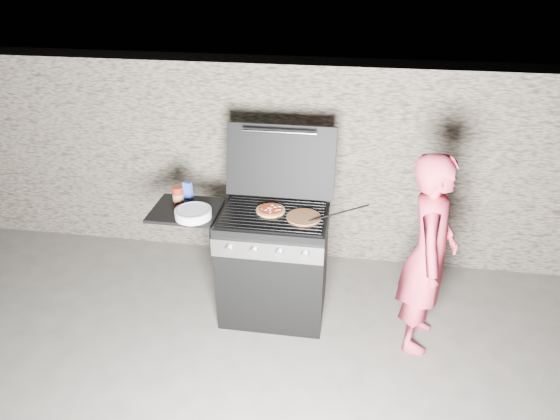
# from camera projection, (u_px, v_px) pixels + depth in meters

# --- Properties ---
(ground) EXTENTS (50.00, 50.00, 0.00)m
(ground) POSITION_uv_depth(u_px,v_px,m) (274.00, 311.00, 4.10)
(ground) COLOR #54514D
(stone_wall) EXTENTS (8.00, 0.35, 1.80)m
(stone_wall) POSITION_uv_depth(u_px,v_px,m) (292.00, 160.00, 4.58)
(stone_wall) COLOR gray
(stone_wall) RESTS_ON ground
(gas_grill) EXTENTS (1.34, 0.79, 0.91)m
(gas_grill) POSITION_uv_depth(u_px,v_px,m) (242.00, 262.00, 3.91)
(gas_grill) COLOR black
(gas_grill) RESTS_ON ground
(pizza_topped) EXTENTS (0.22, 0.22, 0.02)m
(pizza_topped) POSITION_uv_depth(u_px,v_px,m) (271.00, 210.00, 3.69)
(pizza_topped) COLOR #DE8341
(pizza_topped) RESTS_ON gas_grill
(pizza_plain) EXTENTS (0.27, 0.27, 0.01)m
(pizza_plain) POSITION_uv_depth(u_px,v_px,m) (304.00, 217.00, 3.61)
(pizza_plain) COLOR #BD7C4A
(pizza_plain) RESTS_ON gas_grill
(sauce_jar) EXTENTS (0.09, 0.09, 0.13)m
(sauce_jar) POSITION_uv_depth(u_px,v_px,m) (178.00, 195.00, 3.82)
(sauce_jar) COLOR maroon
(sauce_jar) RESTS_ON gas_grill
(blue_carton) EXTENTS (0.07, 0.05, 0.14)m
(blue_carton) POSITION_uv_depth(u_px,v_px,m) (188.00, 190.00, 3.87)
(blue_carton) COLOR blue
(blue_carton) RESTS_ON gas_grill
(plate_stack) EXTENTS (0.32, 0.32, 0.06)m
(plate_stack) POSITION_uv_depth(u_px,v_px,m) (193.00, 213.00, 3.63)
(plate_stack) COLOR white
(plate_stack) RESTS_ON gas_grill
(person) EXTENTS (0.45, 0.60, 1.51)m
(person) POSITION_uv_depth(u_px,v_px,m) (428.00, 255.00, 3.47)
(person) COLOR #E6405A
(person) RESTS_ON ground
(tongs) EXTENTS (0.45, 0.19, 0.10)m
(tongs) POSITION_uv_depth(u_px,v_px,m) (337.00, 213.00, 3.58)
(tongs) COLOR black
(tongs) RESTS_ON gas_grill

